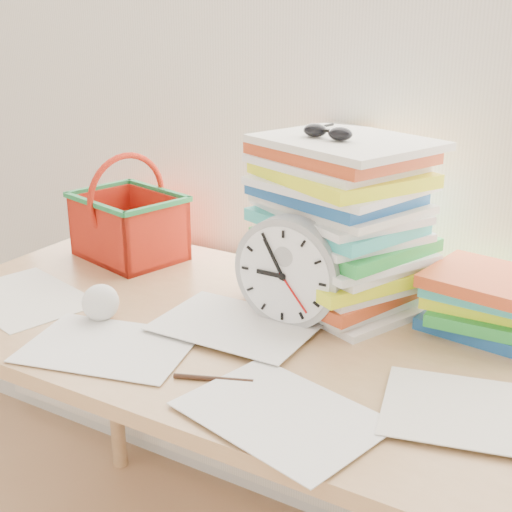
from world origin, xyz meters
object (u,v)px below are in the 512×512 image
Objects in this scene: clock at (289,272)px; basket at (128,207)px; paper_stack at (335,223)px; desk at (248,362)px; book_stack at (494,304)px.

basket is (-0.52, 0.14, 0.02)m from clock.
paper_stack is at bearing 14.84° from basket.
desk is at bearing -135.66° from clock.
basket is at bearing 156.88° from desk.
clock is 0.54m from basket.
paper_stack is 1.58× the size of clock.
basket is at bearing -178.25° from book_stack.
clock is at bearing -100.55° from paper_stack.
clock is 0.86× the size of basket.
basket is at bearing 164.90° from clock.
book_stack is (0.35, 0.17, -0.05)m from clock.
desk is at bearing -112.89° from paper_stack.
book_stack is at bearing 16.13° from basket.
book_stack is 1.10× the size of basket.
clock is 0.39m from book_stack.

